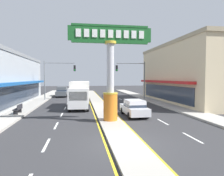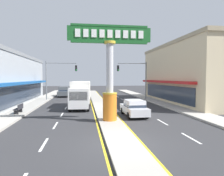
{
  "view_description": "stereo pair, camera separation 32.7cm",
  "coord_description": "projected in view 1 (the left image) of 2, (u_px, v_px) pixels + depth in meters",
  "views": [
    {
      "loc": [
        -2.36,
        -10.63,
        3.57
      ],
      "look_at": [
        0.6,
        8.44,
        2.6
      ],
      "focal_mm": 32.47,
      "sensor_mm": 36.0,
      "label": 1
    },
    {
      "loc": [
        -2.04,
        -10.68,
        3.57
      ],
      "look_at": [
        0.6,
        8.44,
        2.6
      ],
      "focal_mm": 32.47,
      "sensor_mm": 36.0,
      "label": 2
    }
  ],
  "objects": [
    {
      "name": "ground_plane",
      "position": [
        125.0,
        143.0,
        11.03
      ],
      "size": [
        160.0,
        160.0,
        0.0
      ],
      "primitive_type": "plane",
      "color": "#303033"
    },
    {
      "name": "median_strip",
      "position": [
        98.0,
        102.0,
        28.8
      ],
      "size": [
        1.8,
        52.0,
        0.14
      ],
      "primitive_type": "cube",
      "color": "#A39E93",
      "rests_on": "ground"
    },
    {
      "name": "sidewalk_left",
      "position": [
        30.0,
        105.0,
        25.48
      ],
      "size": [
        2.45,
        60.0,
        0.18
      ],
      "primitive_type": "cube",
      "color": "#ADA89E",
      "rests_on": "ground"
    },
    {
      "name": "sidewalk_right",
      "position": [
        161.0,
        103.0,
        28.16
      ],
      "size": [
        2.45,
        60.0,
        0.18
      ],
      "primitive_type": "cube",
      "color": "#ADA89E",
      "rests_on": "ground"
    },
    {
      "name": "lane_markings",
      "position": [
        98.0,
        104.0,
        27.46
      ],
      "size": [
        8.54,
        52.0,
        0.01
      ],
      "color": "silver",
      "rests_on": "ground"
    },
    {
      "name": "district_sign",
      "position": [
        110.0,
        71.0,
        16.2
      ],
      "size": [
        6.64,
        1.18,
        7.62
      ],
      "color": "orange",
      "rests_on": "median_strip"
    },
    {
      "name": "storefront_right",
      "position": [
        193.0,
        73.0,
        29.55
      ],
      "size": [
        10.04,
        19.72,
        8.45
      ],
      "color": "beige",
      "rests_on": "ground"
    },
    {
      "name": "traffic_light_left_side",
      "position": [
        56.0,
        74.0,
        31.57
      ],
      "size": [
        4.86,
        0.46,
        6.2
      ],
      "color": "slate",
      "rests_on": "ground"
    },
    {
      "name": "traffic_light_right_side",
      "position": [
        134.0,
        74.0,
        32.52
      ],
      "size": [
        4.86,
        0.46,
        6.2
      ],
      "color": "slate",
      "rests_on": "ground"
    },
    {
      "name": "suv_near_right_lane",
      "position": [
        62.0,
        92.0,
        38.19
      ],
      "size": [
        2.07,
        4.65,
        1.9
      ],
      "color": "#4C5156",
      "rests_on": "ground"
    },
    {
      "name": "box_truck_far_right_lane",
      "position": [
        80.0,
        94.0,
        24.09
      ],
      "size": [
        2.5,
        6.99,
        3.12
      ],
      "color": "white",
      "rests_on": "ground"
    },
    {
      "name": "sedan_near_left_lane",
      "position": [
        134.0,
        108.0,
        18.85
      ],
      "size": [
        1.92,
        4.34,
        1.53
      ],
      "color": "silver",
      "rests_on": "ground"
    },
    {
      "name": "street_bench",
      "position": [
        18.0,
        109.0,
        19.17
      ],
      "size": [
        0.48,
        1.6,
        0.88
      ],
      "color": "#232328",
      "rests_on": "sidewalk_left"
    }
  ]
}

